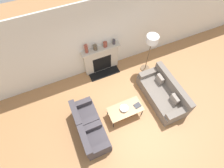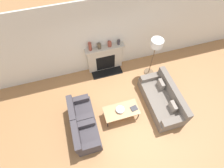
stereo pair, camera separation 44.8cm
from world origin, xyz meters
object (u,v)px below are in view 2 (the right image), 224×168
(armchair_far, at_px, (81,112))
(fireplace, at_px, (105,58))
(floor_lamp, at_px, (156,46))
(mantel_vase_center_right, at_px, (110,44))
(coffee_table, at_px, (121,111))
(bowl, at_px, (120,110))
(mantel_vase_left, at_px, (90,47))
(mantel_vase_right, at_px, (119,42))
(couch, at_px, (163,99))
(book, at_px, (134,108))
(mantel_vase_center_left, at_px, (99,46))
(armchair_near, at_px, (86,137))

(armchair_far, bearing_deg, fireplace, -36.37)
(floor_lamp, height_order, mantel_vase_center_right, floor_lamp)
(coffee_table, relative_size, bowl, 4.15)
(armchair_far, relative_size, mantel_vase_left, 2.64)
(floor_lamp, relative_size, mantel_vase_right, 9.01)
(coffee_table, xyz_separation_m, mantel_vase_center_right, (0.25, 2.20, 0.84))
(couch, bearing_deg, fireplace, -145.37)
(coffee_table, xyz_separation_m, mantel_vase_right, (0.59, 2.20, 0.83))
(bowl, relative_size, book, 1.12)
(couch, relative_size, coffee_table, 1.74)
(couch, height_order, mantel_vase_right, mantel_vase_right)
(couch, bearing_deg, mantel_vase_right, -156.31)
(mantel_vase_center_right, bearing_deg, mantel_vase_center_left, 180.00)
(armchair_far, relative_size, mantel_vase_center_left, 4.38)
(couch, height_order, coffee_table, couch)
(coffee_table, xyz_separation_m, mantel_vase_left, (-0.45, 2.20, 0.90))
(mantel_vase_left, xyz_separation_m, mantel_vase_right, (1.03, 0.00, -0.07))
(book, height_order, mantel_vase_left, mantel_vase_left)
(armchair_far, distance_m, mantel_vase_center_right, 2.54)
(armchair_near, relative_size, mantel_vase_left, 2.64)
(mantel_vase_left, distance_m, mantel_vase_center_right, 0.70)
(mantel_vase_left, bearing_deg, mantel_vase_center_right, 0.00)
(bowl, bearing_deg, armchair_near, -157.68)
(couch, distance_m, armchair_far, 2.82)
(armchair_near, distance_m, book, 1.75)
(armchair_far, bearing_deg, bowl, -106.40)
(mantel_vase_center_left, relative_size, mantel_vase_center_right, 1.04)
(fireplace, bearing_deg, mantel_vase_left, 178.36)
(fireplace, height_order, floor_lamp, floor_lamp)
(armchair_near, distance_m, mantel_vase_left, 2.98)
(couch, distance_m, armchair_near, 2.85)
(armchair_far, bearing_deg, mantel_vase_left, -24.42)
(couch, distance_m, mantel_vase_center_left, 2.87)
(armchair_near, distance_m, armchair_far, 0.87)
(armchair_far, height_order, floor_lamp, floor_lamp)
(mantel_vase_left, bearing_deg, mantel_vase_right, 0.00)
(coffee_table, bearing_deg, armchair_near, -158.81)
(couch, relative_size, mantel_vase_right, 10.49)
(mantel_vase_center_left, bearing_deg, book, -76.43)
(bowl, xyz_separation_m, mantel_vase_right, (0.62, 2.18, 0.75))
(bowl, bearing_deg, floor_lamp, 40.63)
(floor_lamp, xyz_separation_m, mantel_vase_center_right, (-1.41, 0.73, -0.18))
(couch, relative_size, armchair_far, 2.30)
(coffee_table, distance_m, bowl, 0.09)
(coffee_table, relative_size, mantel_vase_center_left, 5.79)
(couch, height_order, mantel_vase_left, mantel_vase_left)
(bowl, height_order, mantel_vase_center_left, mantel_vase_center_left)
(book, distance_m, mantel_vase_center_left, 2.45)
(mantel_vase_center_left, bearing_deg, floor_lamp, -22.23)
(armchair_near, xyz_separation_m, armchair_far, (0.00, 0.87, 0.00))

